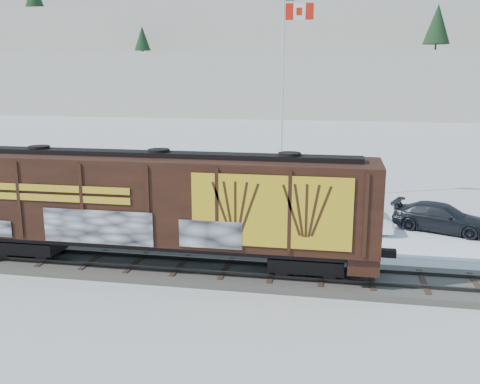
% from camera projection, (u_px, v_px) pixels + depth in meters
% --- Properties ---
extents(ground, '(500.00, 500.00, 0.00)m').
position_uv_depth(ground, '(226.00, 275.00, 22.62)').
color(ground, white).
rests_on(ground, ground).
extents(rail_track, '(50.00, 3.40, 0.43)m').
position_uv_depth(rail_track, '(226.00, 271.00, 22.59)').
color(rail_track, '#59544C').
rests_on(rail_track, ground).
extents(parking_strip, '(40.00, 8.00, 0.03)m').
position_uv_depth(parking_strip, '(254.00, 226.00, 29.81)').
color(parking_strip, white).
rests_on(parking_strip, ground).
extents(hillside, '(360.00, 110.00, 93.00)m').
position_uv_depth(hillside, '(326.00, 51.00, 153.58)').
color(hillside, white).
rests_on(hillside, ground).
extents(hopper_railcar, '(17.96, 3.06, 4.75)m').
position_uv_depth(hopper_railcar, '(161.00, 202.00, 22.44)').
color(hopper_railcar, black).
rests_on(hopper_railcar, rail_track).
extents(flagpole, '(2.30, 0.90, 12.75)m').
position_uv_depth(flagpole, '(284.00, 128.00, 34.83)').
color(flagpole, silver).
rests_on(flagpole, ground).
extents(car_silver, '(4.44, 2.59, 1.42)m').
position_uv_depth(car_silver, '(81.00, 206.00, 31.19)').
color(car_silver, '#A1A2A7').
rests_on(car_silver, parking_strip).
extents(car_white, '(5.03, 2.03, 1.63)m').
position_uv_depth(car_white, '(345.00, 218.00, 28.28)').
color(car_white, white).
rests_on(car_white, parking_strip).
extents(car_dark, '(5.51, 3.79, 1.48)m').
position_uv_depth(car_dark, '(441.00, 217.00, 28.61)').
color(car_dark, black).
rests_on(car_dark, parking_strip).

